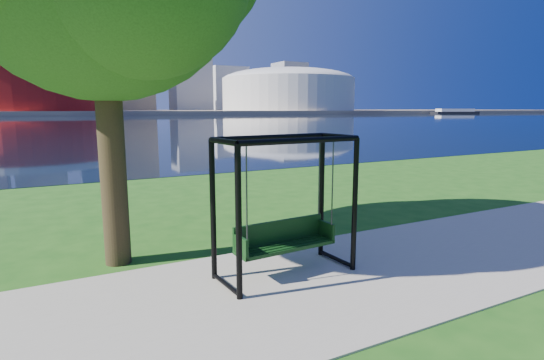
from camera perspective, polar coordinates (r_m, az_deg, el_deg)
ground at (r=7.69m, az=0.78°, el=-13.00°), size 900.00×900.00×0.00m
path at (r=7.28m, az=2.72°, el=-14.21°), size 120.00×4.00×0.03m
river at (r=108.33m, az=-26.10°, el=7.02°), size 900.00×180.00×0.02m
far_bank at (r=312.26m, az=-27.37°, el=8.13°), size 900.00×228.00×2.00m
stadium at (r=241.59m, az=-29.83°, el=10.98°), size 83.00×83.00×32.00m
arena at (r=278.41m, az=2.19°, el=12.19°), size 84.00×84.00×26.56m
skyline at (r=327.29m, az=-28.65°, el=14.18°), size 392.00×66.00×96.50m
swing at (r=7.46m, az=1.74°, el=-3.97°), size 2.50×1.21×2.49m
barge at (r=297.80m, az=23.39°, el=8.47°), size 31.59×14.95×3.05m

